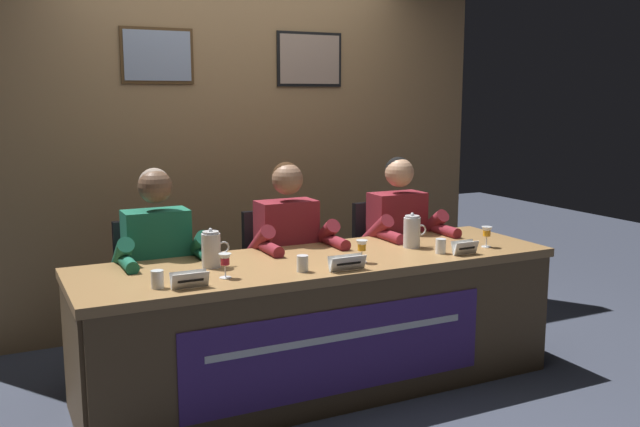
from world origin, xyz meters
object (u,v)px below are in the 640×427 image
at_px(juice_glass_right, 487,233).
at_px(conference_table, 328,305).
at_px(water_pitcher_left_side, 211,249).
at_px(chair_center, 280,285).
at_px(chair_right, 387,271).
at_px(nameplate_right, 465,248).
at_px(juice_glass_left, 225,261).
at_px(juice_glass_center, 362,247).
at_px(panelist_right, 403,237).
at_px(nameplate_left, 190,280).
at_px(panelist_center, 292,248).
at_px(water_pitcher_right_side, 412,232).
at_px(panelist_left, 161,262).
at_px(nameplate_center, 347,263).
at_px(water_cup_left, 157,280).
at_px(water_cup_center, 303,264).
at_px(water_cup_right, 441,247).
at_px(chair_left, 154,301).

bearing_deg(juice_glass_right, conference_table, 175.32).
bearing_deg(juice_glass_right, water_pitcher_left_side, 171.23).
bearing_deg(chair_center, chair_right, 0.00).
distance_m(chair_right, nameplate_right, 0.94).
bearing_deg(water_pitcher_left_side, juice_glass_left, -91.60).
bearing_deg(conference_table, juice_glass_center, -31.63).
xyz_separation_m(juice_glass_left, panelist_right, (1.41, 0.57, -0.11)).
distance_m(chair_center, nameplate_right, 1.22).
bearing_deg(water_pitcher_left_side, nameplate_left, -121.96).
bearing_deg(panelist_center, conference_table, -90.20).
height_order(juice_glass_center, water_pitcher_right_side, water_pitcher_right_side).
bearing_deg(panelist_left, water_pitcher_right_side, -15.20).
distance_m(nameplate_center, panelist_right, 1.06).
height_order(water_cup_left, juice_glass_right, juice_glass_right).
bearing_deg(nameplate_right, panelist_right, 87.76).
bearing_deg(water_cup_center, juice_glass_center, 5.52).
distance_m(conference_table, juice_glass_center, 0.38).
bearing_deg(water_cup_right, nameplate_center, -170.69).
bearing_deg(nameplate_center, juice_glass_center, 37.20).
xyz_separation_m(panelist_center, juice_glass_right, (1.01, -0.57, 0.11)).
bearing_deg(water_cup_right, water_pitcher_left_side, 168.13).
bearing_deg(water_cup_left, chair_right, 24.54).
height_order(chair_center, panelist_center, panelist_center).
bearing_deg(conference_table, water_pitcher_right_side, 9.94).
bearing_deg(nameplate_center, juice_glass_left, 167.72).
bearing_deg(panelist_center, water_cup_right, -41.51).
height_order(panelist_right, nameplate_right, panelist_right).
xyz_separation_m(water_cup_center, chair_right, (1.02, 0.82, -0.34)).
relative_size(juice_glass_left, water_pitcher_left_side, 0.59).
relative_size(chair_right, nameplate_right, 6.00).
distance_m(panelist_center, juice_glass_center, 0.61).
xyz_separation_m(chair_left, water_cup_center, (0.58, -0.82, 0.34)).
xyz_separation_m(nameplate_left, water_cup_center, (0.60, 0.05, -0.00)).
distance_m(chair_center, chair_right, 0.80).
height_order(conference_table, chair_left, chair_left).
xyz_separation_m(nameplate_center, nameplate_right, (0.77, 0.03, 0.00)).
xyz_separation_m(conference_table, nameplate_center, (0.00, -0.21, 0.28)).
relative_size(juice_glass_left, juice_glass_right, 1.00).
height_order(chair_center, nameplate_center, chair_center).
bearing_deg(chair_left, water_cup_right, -28.33).
xyz_separation_m(panelist_left, panelist_right, (1.60, 0.00, 0.00)).
xyz_separation_m(chair_center, panelist_right, (0.80, -0.20, 0.28)).
distance_m(panelist_left, juice_glass_left, 0.61).
bearing_deg(nameplate_left, water_cup_left, 153.94).
bearing_deg(nameplate_right, nameplate_left, 179.79).
xyz_separation_m(water_cup_center, water_pitcher_right_side, (0.82, 0.24, 0.06)).
distance_m(water_cup_left, panelist_right, 1.86).
relative_size(panelist_left, water_pitcher_left_side, 5.93).
bearing_deg(juice_glass_left, water_cup_left, -174.17).
bearing_deg(panelist_center, water_pitcher_right_side, -32.15).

